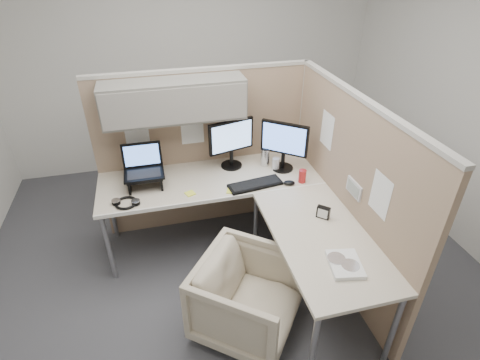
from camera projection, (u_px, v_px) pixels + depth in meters
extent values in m
plane|color=#3B3B40|center=(236.00, 275.00, 3.37)|extent=(4.50, 4.50, 0.00)
cube|color=#9E8168|center=(204.00, 153.00, 3.66)|extent=(2.00, 0.05, 1.60)
cube|color=#A8A399|center=(199.00, 69.00, 3.23)|extent=(2.00, 0.06, 0.03)
cube|color=slate|center=(174.00, 99.00, 3.16)|extent=(1.20, 0.34, 0.34)
cube|color=gray|center=(176.00, 107.00, 3.01)|extent=(1.18, 0.01, 0.30)
plane|color=white|center=(136.00, 127.00, 3.33)|extent=(0.26, 0.00, 0.26)
plane|color=white|center=(192.00, 129.00, 3.47)|extent=(0.26, 0.00, 0.26)
cube|color=#9E8168|center=(345.00, 194.00, 3.05)|extent=(0.05, 2.00, 1.60)
cube|color=#A8A399|center=(363.00, 99.00, 2.62)|extent=(0.06, 2.00, 0.03)
cube|color=#A8A399|center=(299.00, 142.00, 3.87)|extent=(0.06, 0.06, 1.60)
cube|color=silver|center=(355.00, 188.00, 2.84)|extent=(0.02, 0.20, 0.12)
cube|color=gray|center=(353.00, 189.00, 2.83)|extent=(0.00, 0.16, 0.09)
plane|color=white|center=(327.00, 130.00, 3.16)|extent=(0.00, 0.26, 0.26)
plane|color=white|center=(380.00, 195.00, 2.52)|extent=(0.00, 0.26, 0.26)
cube|color=beige|center=(211.00, 179.00, 3.41)|extent=(2.00, 0.68, 0.03)
cube|color=beige|center=(321.00, 237.00, 2.73)|extent=(0.68, 1.30, 0.03)
cube|color=white|center=(218.00, 200.00, 3.14)|extent=(2.00, 0.02, 0.03)
cylinder|color=gray|center=(109.00, 248.00, 3.17)|extent=(0.04, 0.04, 0.70)
cylinder|color=gray|center=(111.00, 208.00, 3.65)|extent=(0.04, 0.04, 0.70)
cylinder|color=gray|center=(313.00, 349.00, 2.38)|extent=(0.04, 0.04, 0.70)
cylinder|color=gray|center=(394.00, 329.00, 2.50)|extent=(0.04, 0.04, 0.70)
cylinder|color=gray|center=(256.00, 224.00, 3.44)|extent=(0.04, 0.04, 0.70)
imported|color=#C1AE99|center=(248.00, 294.00, 2.75)|extent=(0.93, 0.94, 0.71)
cylinder|color=black|center=(232.00, 165.00, 3.58)|extent=(0.20, 0.20, 0.02)
cylinder|color=black|center=(231.00, 158.00, 3.54)|extent=(0.04, 0.04, 0.15)
cube|color=black|center=(231.00, 136.00, 3.42)|extent=(0.43, 0.15, 0.30)
cube|color=#87B0EA|center=(232.00, 137.00, 3.40)|extent=(0.39, 0.11, 0.26)
cylinder|color=black|center=(282.00, 168.00, 3.54)|extent=(0.20, 0.20, 0.02)
cylinder|color=black|center=(283.00, 160.00, 3.50)|extent=(0.04, 0.04, 0.15)
cube|color=black|center=(284.00, 138.00, 3.38)|extent=(0.36, 0.30, 0.30)
cube|color=#5C8CFC|center=(284.00, 139.00, 3.36)|extent=(0.31, 0.25, 0.26)
cube|color=black|center=(144.00, 176.00, 3.22)|extent=(0.30, 0.24, 0.01)
cube|color=black|center=(129.00, 183.00, 3.22)|extent=(0.02, 0.22, 0.12)
cube|color=black|center=(161.00, 179.00, 3.27)|extent=(0.02, 0.22, 0.12)
cube|color=black|center=(144.00, 174.00, 3.21)|extent=(0.34, 0.24, 0.02)
cube|color=black|center=(142.00, 155.00, 3.27)|extent=(0.34, 0.06, 0.22)
cube|color=#598CF2|center=(142.00, 155.00, 3.26)|extent=(0.30, 0.04, 0.18)
cube|color=black|center=(255.00, 185.00, 3.28)|extent=(0.49, 0.22, 0.02)
ellipsoid|color=black|center=(289.00, 183.00, 3.30)|extent=(0.11, 0.09, 0.04)
cylinder|color=silver|center=(265.00, 157.00, 3.55)|extent=(0.08, 0.08, 0.18)
cylinder|color=black|center=(265.00, 148.00, 3.50)|extent=(0.09, 0.09, 0.01)
cylinder|color=#B21E1E|center=(302.00, 176.00, 3.31)|extent=(0.07, 0.07, 0.12)
cylinder|color=silver|center=(276.00, 164.00, 3.50)|extent=(0.07, 0.07, 0.12)
cube|color=#EAEE3E|center=(190.00, 193.00, 3.18)|extent=(0.10, 0.10, 0.01)
cube|color=#EAEE3E|center=(231.00, 191.00, 3.21)|extent=(0.10, 0.10, 0.01)
torus|color=black|center=(126.00, 203.00, 3.05)|extent=(0.23, 0.23, 0.02)
cylinder|color=black|center=(116.00, 202.00, 3.05)|extent=(0.07, 0.07, 0.03)
cylinder|color=black|center=(136.00, 202.00, 3.04)|extent=(0.07, 0.07, 0.03)
cube|color=white|center=(345.00, 264.00, 2.46)|extent=(0.25, 0.29, 0.03)
cylinder|color=silver|center=(350.00, 265.00, 2.43)|extent=(0.12, 0.12, 0.00)
cylinder|color=silver|center=(336.00, 258.00, 2.49)|extent=(0.12, 0.12, 0.00)
cube|color=black|center=(323.00, 212.00, 2.88)|extent=(0.10, 0.10, 0.10)
cube|color=white|center=(323.00, 214.00, 2.87)|extent=(0.06, 0.06, 0.08)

